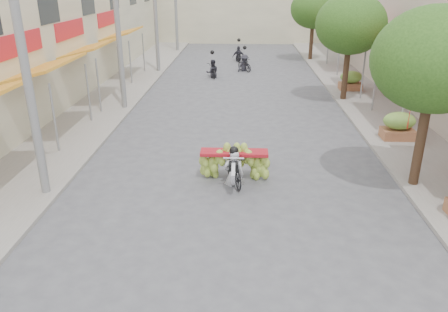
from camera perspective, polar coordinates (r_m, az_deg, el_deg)
ground at (r=9.95m, az=0.75°, el=-13.63°), size 120.00×120.00×0.00m
sidewalk_left at (r=24.85m, az=-14.69°, el=8.01°), size 4.00×60.00×0.12m
sidewalk_right at (r=24.73m, az=18.42°, el=7.53°), size 4.00×60.00×0.12m
shophouse_row_left at (r=25.36m, az=-27.17°, el=13.41°), size 9.77×40.00×6.00m
far_building at (r=46.13m, az=2.26°, el=19.22°), size 20.00×6.00×7.00m
utility_pole_near at (r=12.54m, az=-24.78°, el=11.96°), size 0.60×0.24×8.00m
utility_pole_mid at (r=20.92m, az=-13.76°, el=16.62°), size 0.60×0.24×8.00m
utility_pole_far at (r=29.67m, az=-8.97°, el=18.41°), size 0.60×0.24×8.00m
utility_pole_back at (r=38.53m, az=-6.34°, el=19.33°), size 0.60×0.24×8.00m
street_tree_near at (r=13.30m, az=25.85°, el=11.19°), size 3.40×3.40×5.25m
street_tree_mid at (r=22.77m, az=16.22°, el=16.17°), size 3.40×3.40×5.25m
street_tree_far at (r=34.53m, az=11.63°, el=18.32°), size 3.40×3.40×5.25m
produce_crate_mid at (r=17.90m, az=21.89°, el=3.93°), size 1.20×0.88×1.16m
produce_crate_far at (r=25.33m, az=16.26°, el=9.63°), size 1.20×0.88×1.16m
banana_motorbike at (r=13.23m, az=1.31°, el=-0.63°), size 2.20×1.84×2.09m
market_umbrella at (r=16.60m, az=23.70°, el=8.36°), size 2.22×2.22×1.57m
pedestrian at (r=25.78m, az=15.99°, el=10.24°), size 0.85×0.83×1.52m
bg_motorbike_a at (r=28.07m, az=-1.53°, el=11.74°), size 0.91×1.59×1.95m
bg_motorbike_b at (r=30.05m, az=2.69°, el=12.64°), size 1.21×1.49×1.95m
bg_motorbike_c at (r=33.87m, az=1.94°, el=13.64°), size 0.97×1.45×1.95m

